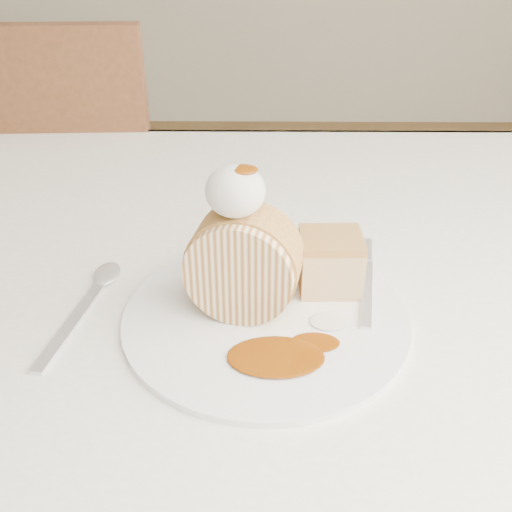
{
  "coord_description": "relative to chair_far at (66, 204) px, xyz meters",
  "views": [
    {
      "loc": [
        -0.04,
        -0.41,
        1.11
      ],
      "look_at": [
        -0.04,
        0.07,
        0.82
      ],
      "focal_mm": 40.0,
      "sensor_mm": 36.0,
      "label": 1
    }
  ],
  "objects": [
    {
      "name": "fork",
      "position": [
        0.56,
        -0.66,
        0.22
      ],
      "size": [
        0.05,
        0.18,
        0.0
      ],
      "primitive_type": "cube",
      "rotation": [
        0.0,
        0.0,
        -0.17
      ],
      "color": "silver",
      "rests_on": "plate"
    },
    {
      "name": "plate",
      "position": [
        0.45,
        -0.7,
        0.22
      ],
      "size": [
        0.3,
        0.3,
        0.01
      ],
      "primitive_type": "cylinder",
      "rotation": [
        0.0,
        0.0,
        0.03
      ],
      "color": "white",
      "rests_on": "table"
    },
    {
      "name": "caramel_pool",
      "position": [
        0.46,
        -0.77,
        0.22
      ],
      "size": [
        0.09,
        0.06,
        0.0
      ],
      "primitive_type": null,
      "rotation": [
        0.0,
        0.0,
        0.03
      ],
      "color": "#6E3104",
      "rests_on": "plate"
    },
    {
      "name": "chair_far",
      "position": [
        0.0,
        0.0,
        0.0
      ],
      "size": [
        0.46,
        0.46,
        0.94
      ],
      "rotation": [
        0.0,
        0.0,
        3.19
      ],
      "color": "brown",
      "rests_on": "ground"
    },
    {
      "name": "roulade_slice",
      "position": [
        0.43,
        -0.69,
        0.27
      ],
      "size": [
        0.12,
        0.08,
        0.11
      ],
      "primitive_type": "cylinder",
      "rotation": [
        1.57,
        0.0,
        -0.2
      ],
      "color": "beige",
      "rests_on": "plate"
    },
    {
      "name": "whipped_cream",
      "position": [
        0.42,
        -0.69,
        0.35
      ],
      "size": [
        0.06,
        0.06,
        0.05
      ],
      "primitive_type": "ellipsoid",
      "color": "silver",
      "rests_on": "roulade_slice"
    },
    {
      "name": "caramel_drizzle",
      "position": [
        0.43,
        -0.69,
        0.38
      ],
      "size": [
        0.03,
        0.02,
        0.01
      ],
      "primitive_type": "ellipsoid",
      "color": "#6E3104",
      "rests_on": "whipped_cream"
    },
    {
      "name": "spoon",
      "position": [
        0.25,
        -0.71,
        0.21
      ],
      "size": [
        0.06,
        0.18,
        0.0
      ],
      "primitive_type": "cube",
      "rotation": [
        0.0,
        0.0,
        -0.17
      ],
      "color": "silver",
      "rests_on": "table"
    },
    {
      "name": "table",
      "position": [
        0.48,
        -0.56,
        0.12
      ],
      "size": [
        1.4,
        0.9,
        0.75
      ],
      "color": "white",
      "rests_on": "ground"
    },
    {
      "name": "cake_chunk",
      "position": [
        0.52,
        -0.65,
        0.25
      ],
      "size": [
        0.07,
        0.06,
        0.05
      ],
      "primitive_type": "cube",
      "rotation": [
        0.0,
        0.0,
        0.03
      ],
      "color": "tan",
      "rests_on": "plate"
    }
  ]
}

